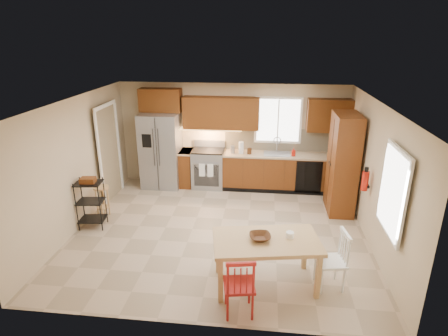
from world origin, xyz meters
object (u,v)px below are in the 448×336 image
refrigerator (161,150)px  pantry (343,164)px  range_stove (208,169)px  table_jar (290,236)px  chair_red (239,284)px  bar_stool (103,201)px  chair_white (330,260)px  table_bowl (260,240)px  fire_extinguisher (365,181)px  utility_cart (91,204)px  dining_table (266,263)px  soap_bottle (294,152)px

refrigerator → pantry: bearing=-12.6°
range_stove → table_jar: 4.05m
range_stove → chair_red: 4.50m
bar_stool → chair_white: bearing=-18.9°
refrigerator → table_bowl: 4.43m
refrigerator → fire_extinguisher: 4.76m
table_bowl → utility_cart: size_ratio=0.32×
pantry → bar_stool: bearing=-170.6°
bar_stool → utility_cart: utility_cart is taller
chair_red → utility_cart: bearing=135.6°
pantry → fire_extinguisher: (0.20, -1.05, 0.05)m
dining_table → chair_red: bearing=-128.3°
dining_table → chair_red: chair_red is taller
refrigerator → pantry: pantry is taller
soap_bottle → bar_stool: 4.39m
fire_extinguisher → table_jar: fire_extinguisher is taller
refrigerator → chair_white: refrigerator is taller
soap_bottle → utility_cart: bearing=-151.0°
fire_extinguisher → dining_table: size_ratio=0.23×
fire_extinguisher → dining_table: bearing=-135.9°
fire_extinguisher → bar_stool: 5.19m
pantry → table_jar: (-1.20, -2.64, -0.26)m
range_stove → bar_stool: bearing=-137.3°
fire_extinguisher → bar_stool: (-5.13, 0.23, -0.78)m
chair_white → range_stove: bearing=23.0°
range_stove → chair_white: bearing=-57.0°
fire_extinguisher → table_jar: 2.14m
chair_red → utility_cart: 3.68m
range_stove → dining_table: bearing=-68.9°
pantry → table_bowl: pantry is taller
range_stove → bar_stool: 2.66m
utility_cart → table_bowl: bearing=-30.0°
table_bowl → table_jar: size_ratio=2.39×
utility_cart → chair_white: bearing=-24.2°
table_bowl → bar_stool: 3.83m
range_stove → chair_white: (2.39, -3.67, -0.00)m
utility_cart → pantry: bearing=8.3°
refrigerator → utility_cart: size_ratio=1.86×
fire_extinguisher → chair_white: bearing=-115.9°
dining_table → chair_white: (0.95, 0.05, 0.08)m
range_stove → soap_bottle: 2.10m
fire_extinguisher → pantry: bearing=100.8°
fire_extinguisher → chair_white: fire_extinguisher is taller
chair_white → soap_bottle: bearing=-4.4°
refrigerator → bar_stool: (-0.80, -1.74, -0.59)m
dining_table → bar_stool: bearing=140.4°
soap_bottle → fire_extinguisher: (1.15, -1.95, 0.10)m
range_stove → table_jar: size_ratio=7.00×
pantry → chair_white: 2.82m
table_jar → bar_stool: 4.17m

